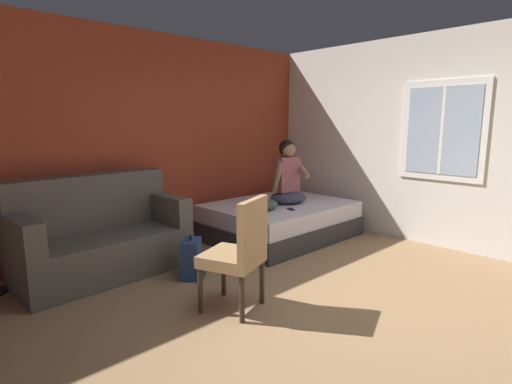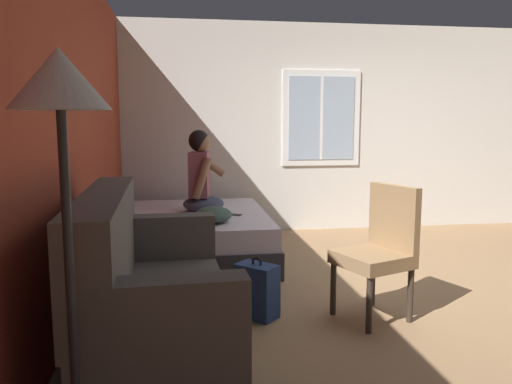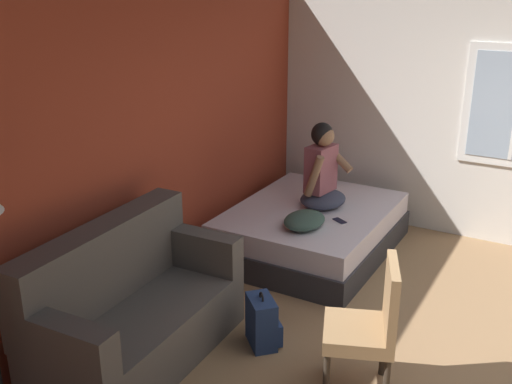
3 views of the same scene
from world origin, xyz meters
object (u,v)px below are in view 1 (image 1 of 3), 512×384
(person_seated, at_px, (288,178))
(couch, at_px, (101,237))
(bed, at_px, (279,220))
(throw_pillow, at_px, (261,205))
(cell_phone, at_px, (291,209))
(backpack, at_px, (192,259))
(side_chair, at_px, (239,250))

(person_seated, bearing_deg, couch, 170.25)
(bed, distance_m, throw_pillow, 0.60)
(couch, bearing_deg, cell_phone, -18.99)
(person_seated, distance_m, backpack, 1.97)
(bed, distance_m, couch, 2.40)
(backpack, bearing_deg, person_seated, 10.30)
(couch, relative_size, side_chair, 1.77)
(bed, bearing_deg, cell_phone, -116.76)
(side_chair, bearing_deg, bed, 34.35)
(bed, distance_m, backpack, 1.78)
(person_seated, xyz_separation_m, throw_pillow, (-0.59, -0.09, -0.29))
(person_seated, bearing_deg, backpack, -169.70)
(bed, bearing_deg, side_chair, -145.65)
(cell_phone, bearing_deg, throw_pillow, 171.38)
(bed, relative_size, couch, 1.12)
(person_seated, relative_size, cell_phone, 6.08)
(side_chair, height_order, cell_phone, side_chair)
(couch, xyz_separation_m, side_chair, (0.50, -1.64, 0.14))
(side_chair, xyz_separation_m, cell_phone, (1.67, 0.90, -0.05))
(throw_pillow, bearing_deg, side_chair, -140.48)
(backpack, xyz_separation_m, cell_phone, (1.55, 0.01, 0.29))
(bed, distance_m, side_chair, 2.28)
(backpack, bearing_deg, side_chair, -98.16)
(bed, xyz_separation_m, cell_phone, (-0.19, -0.38, 0.25))
(bed, relative_size, side_chair, 1.98)
(throw_pillow, bearing_deg, backpack, -168.86)
(bed, height_order, couch, couch)
(bed, xyz_separation_m, person_seated, (0.10, -0.05, 0.60))
(couch, xyz_separation_m, throw_pillow, (1.87, -0.51, 0.16))
(side_chair, distance_m, person_seated, 2.33)
(person_seated, relative_size, throw_pillow, 1.82)
(bed, height_order, throw_pillow, throw_pillow)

